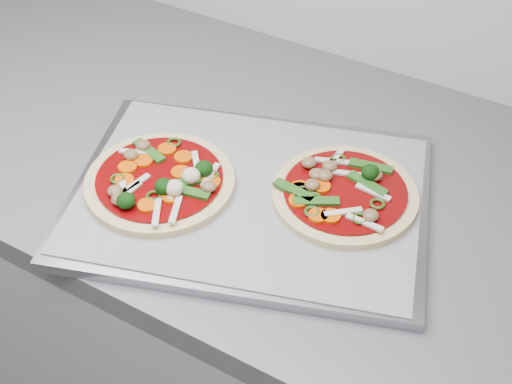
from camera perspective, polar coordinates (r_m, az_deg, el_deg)
The scene contains 6 objects.
base_cabinet at distance 1.40m, azimuth -4.99°, elevation -10.23°, with size 3.60×0.60×0.86m, color #B3B3B1.
countertop at distance 1.08m, azimuth -6.41°, elevation 4.40°, with size 3.60×0.60×0.04m, color slate.
baking_tray at distance 0.93m, azimuth -0.52°, elevation -0.45°, with size 0.46×0.34×0.01m, color gray.
parchment at distance 0.92m, azimuth -0.52°, elevation -0.07°, with size 0.44×0.32×0.00m, color gray.
pizza_left at distance 0.93m, azimuth -7.63°, elevation 0.89°, with size 0.25×0.25×0.03m.
pizza_right at distance 0.92m, azimuth 6.99°, elevation -0.03°, with size 0.20×0.20×0.03m.
Camera 1 is at (0.53, 0.63, 1.54)m, focal length 50.00 mm.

